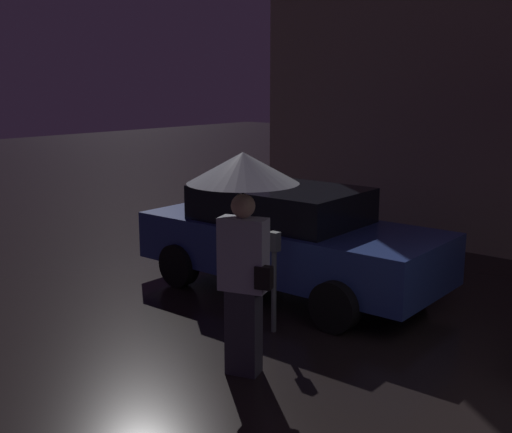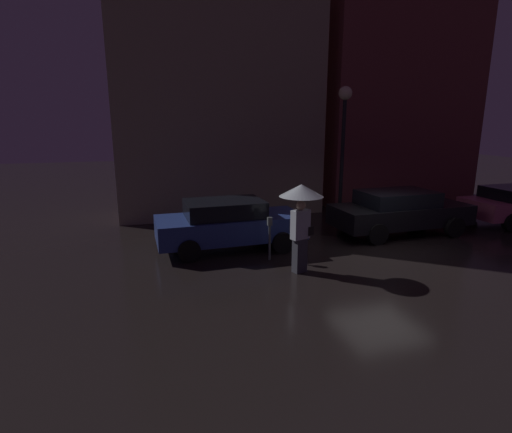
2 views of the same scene
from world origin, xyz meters
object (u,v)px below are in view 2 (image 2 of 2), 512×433
(parking_meter, at_px, (270,234))
(pedestrian_with_umbrella, at_px, (301,205))
(street_lamp_near, at_px, (344,123))
(parked_car_black, at_px, (399,211))
(parked_car_blue, at_px, (229,223))

(parking_meter, bearing_deg, pedestrian_with_umbrella, -66.42)
(street_lamp_near, bearing_deg, parked_car_black, -69.70)
(parked_car_black, xyz_separation_m, pedestrian_with_umbrella, (-4.48, -2.34, 0.94))
(parked_car_blue, height_order, parking_meter, parked_car_blue)
(parked_car_black, height_order, parking_meter, parked_car_black)
(parked_car_blue, xyz_separation_m, street_lamp_near, (4.85, 2.42, 2.84))
(parked_car_black, xyz_separation_m, street_lamp_near, (-0.90, 2.43, 2.83))
(parked_car_black, distance_m, parking_meter, 5.10)
(pedestrian_with_umbrella, height_order, parking_meter, pedestrian_with_umbrella)
(parking_meter, bearing_deg, street_lamp_near, 42.83)
(street_lamp_near, bearing_deg, pedestrian_with_umbrella, -126.92)
(pedestrian_with_umbrella, xyz_separation_m, parking_meter, (-0.45, 1.03, -0.97))
(parked_car_black, relative_size, street_lamp_near, 0.94)
(parked_car_blue, distance_m, street_lamp_near, 6.12)
(parking_meter, xyz_separation_m, street_lamp_near, (4.03, 3.74, 2.86))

